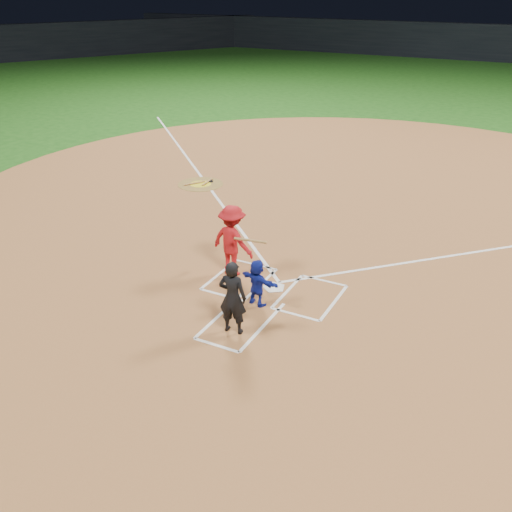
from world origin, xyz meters
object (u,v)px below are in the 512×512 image
at_px(catcher, 257,283).
at_px(home_plate, 274,287).
at_px(umpire, 233,297).
at_px(batter_at_plate, 232,241).
at_px(on_deck_circle, 201,184).

bearing_deg(catcher, home_plate, -76.77).
distance_m(umpire, batter_at_plate, 2.71).
xyz_separation_m(catcher, batter_at_plate, (-1.27, 1.09, 0.37)).
height_order(catcher, umpire, umpire).
distance_m(on_deck_circle, catcher, 8.98).
bearing_deg(batter_at_plate, on_deck_circle, 129.03).
relative_size(home_plate, on_deck_circle, 0.35).
bearing_deg(on_deck_circle, catcher, -49.03).
height_order(home_plate, batter_at_plate, batter_at_plate).
xyz_separation_m(home_plate, catcher, (-0.01, -0.90, 0.57)).
relative_size(home_plate, catcher, 0.52).
bearing_deg(catcher, umpire, 106.99).
relative_size(home_plate, batter_at_plate, 0.32).
bearing_deg(batter_at_plate, catcher, -40.55).
xyz_separation_m(on_deck_circle, catcher, (5.88, -6.77, 0.57)).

